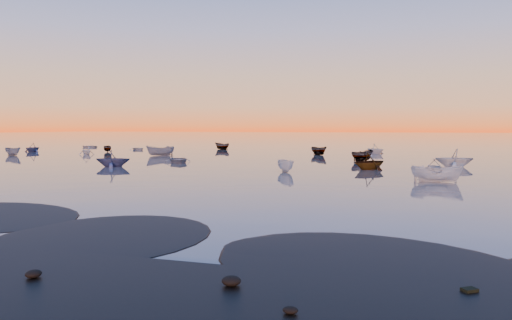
% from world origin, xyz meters
% --- Properties ---
extents(ground, '(600.00, 600.00, 0.00)m').
position_xyz_m(ground, '(0.00, 100.00, 0.00)').
color(ground, '#6A5F58').
rests_on(ground, ground).
extents(mud_lobes, '(140.00, 6.00, 0.07)m').
position_xyz_m(mud_lobes, '(0.00, -1.00, 0.01)').
color(mud_lobes, black).
rests_on(mud_lobes, ground).
extents(moored_fleet, '(124.00, 58.00, 1.20)m').
position_xyz_m(moored_fleet, '(0.00, 53.00, 0.00)').
color(moored_fleet, white).
rests_on(moored_fleet, ground).
extents(boat_near_left, '(4.79, 3.87, 1.12)m').
position_xyz_m(boat_near_left, '(-15.37, 38.04, 0.00)').
color(boat_near_left, slate).
rests_on(boat_near_left, ground).
extents(boat_near_center, '(1.99, 4.17, 1.41)m').
position_xyz_m(boat_near_center, '(14.05, 24.73, 0.00)').
color(boat_near_center, white).
rests_on(boat_near_center, ground).
extents(boat_near_right, '(3.23, 1.46, 1.13)m').
position_xyz_m(boat_near_right, '(14.11, 31.96, 0.00)').
color(boat_near_right, white).
rests_on(boat_near_right, ground).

